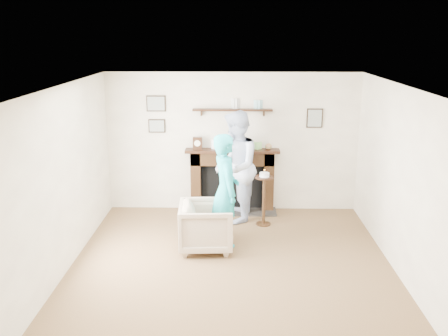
{
  "coord_description": "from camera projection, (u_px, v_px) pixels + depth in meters",
  "views": [
    {
      "loc": [
        0.04,
        -6.26,
        3.17
      ],
      "look_at": [
        -0.12,
        0.9,
        1.21
      ],
      "focal_mm": 40.0,
      "sensor_mm": 36.0,
      "label": 1
    }
  ],
  "objects": [
    {
      "name": "ground",
      "position": [
        231.0,
        270.0,
        6.87
      ],
      "size": [
        5.0,
        5.0,
        0.0
      ],
      "primitive_type": "plane",
      "color": "brown",
      "rests_on": "ground"
    },
    {
      "name": "armchair",
      "position": [
        207.0,
        248.0,
        7.55
      ],
      "size": [
        0.84,
        0.81,
        0.72
      ],
      "primitive_type": "imported",
      "rotation": [
        0.0,
        0.0,
        1.62
      ],
      "color": "tan",
      "rests_on": "ground"
    },
    {
      "name": "woman",
      "position": [
        226.0,
        243.0,
        7.75
      ],
      "size": [
        0.55,
        0.71,
        1.73
      ],
      "primitive_type": "imported",
      "rotation": [
        0.0,
        0.0,
        1.8
      ],
      "color": "#1FB19D",
      "rests_on": "ground"
    },
    {
      "name": "pedestal_table",
      "position": [
        264.0,
        191.0,
        8.34
      ],
      "size": [
        0.3,
        0.3,
        0.98
      ],
      "color": "black",
      "rests_on": "ground"
    },
    {
      "name": "room_shell",
      "position": [
        232.0,
        144.0,
        7.11
      ],
      "size": [
        4.54,
        5.02,
        2.52
      ],
      "color": "beige",
      "rests_on": "ground"
    },
    {
      "name": "man",
      "position": [
        235.0,
        220.0,
        8.7
      ],
      "size": [
        0.8,
        0.98,
        1.91
      ],
      "primitive_type": "imported",
      "rotation": [
        0.0,
        0.0,
        -1.65
      ],
      "color": "silver",
      "rests_on": "ground"
    }
  ]
}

